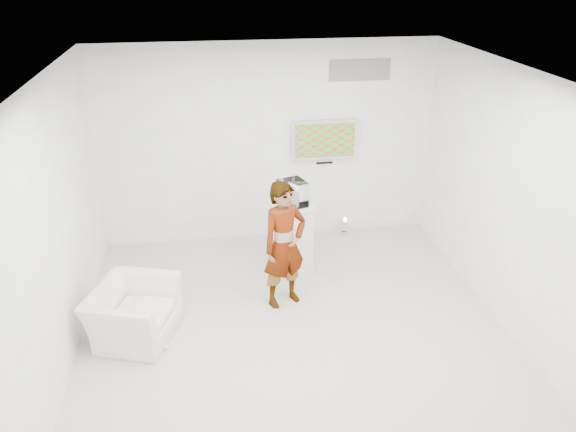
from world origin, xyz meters
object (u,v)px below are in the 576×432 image
object	(u,v)px
tv	(324,140)
pedestal	(292,239)
armchair	(133,313)
floor_uplight	(345,226)
person	(284,245)

from	to	relation	value
tv	pedestal	xyz separation A→B (m)	(-0.67, -1.12, -1.04)
tv	armchair	world-z (taller)	tv
floor_uplight	tv	bearing A→B (deg)	164.43
armchair	pedestal	xyz separation A→B (m)	(2.04, 1.17, 0.19)
tv	person	size ratio (longest dim) A/B	0.61
tv	pedestal	world-z (taller)	tv
pedestal	floor_uplight	distance (m)	1.50
pedestal	floor_uplight	size ratio (longest dim) A/B	4.10
tv	floor_uplight	world-z (taller)	tv
person	armchair	xyz separation A→B (m)	(-1.83, -0.44, -0.51)
armchair	pedestal	distance (m)	2.36
person	floor_uplight	xyz separation A→B (m)	(1.23, 1.76, -0.70)
person	pedestal	size ratio (longest dim) A/B	1.61
floor_uplight	pedestal	bearing A→B (deg)	-134.84
pedestal	floor_uplight	bearing A→B (deg)	45.16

